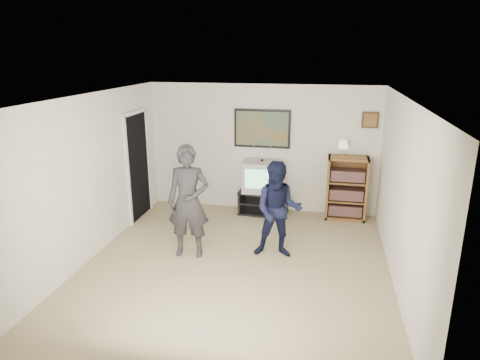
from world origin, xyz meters
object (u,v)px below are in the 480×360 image
(media_stand, at_px, (263,202))
(bookshelf, at_px, (346,188))
(crt_television, at_px, (262,176))
(person_short, at_px, (278,210))
(person_tall, at_px, (188,202))

(media_stand, bearing_deg, bookshelf, 5.16)
(media_stand, relative_size, crt_television, 1.38)
(media_stand, distance_m, bookshelf, 1.62)
(bookshelf, distance_m, person_short, 2.13)
(crt_television, distance_m, person_tall, 2.17)
(person_tall, bearing_deg, bookshelf, 33.07)
(media_stand, bearing_deg, person_short, -71.43)
(bookshelf, height_order, person_tall, person_tall)
(media_stand, bearing_deg, person_tall, -110.19)
(media_stand, relative_size, person_tall, 0.55)
(person_short, bearing_deg, crt_television, 102.68)
(bookshelf, bearing_deg, person_short, -120.86)
(person_tall, height_order, person_short, person_tall)
(media_stand, height_order, person_tall, person_tall)
(crt_television, bearing_deg, bookshelf, 0.44)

